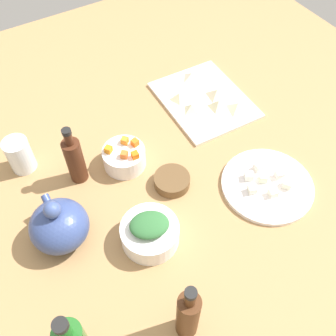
# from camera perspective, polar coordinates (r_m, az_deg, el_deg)

# --- Properties ---
(tabletop) EXTENTS (1.90, 1.90, 0.03)m
(tabletop) POSITION_cam_1_polar(r_m,az_deg,el_deg) (1.09, -0.00, -2.07)
(tabletop) COLOR #A27A4C
(tabletop) RESTS_ON ground
(cutting_board) EXTENTS (0.33, 0.27, 0.01)m
(cutting_board) POSITION_cam_1_polar(r_m,az_deg,el_deg) (1.30, 5.33, 9.95)
(cutting_board) COLOR white
(cutting_board) RESTS_ON tabletop
(plate_tofu) EXTENTS (0.25, 0.25, 0.01)m
(plate_tofu) POSITION_cam_1_polar(r_m,az_deg,el_deg) (1.10, 14.37, -2.47)
(plate_tofu) COLOR white
(plate_tofu) RESTS_ON tabletop
(bowl_greens) EXTENTS (0.14, 0.14, 0.06)m
(bowl_greens) POSITION_cam_1_polar(r_m,az_deg,el_deg) (0.96, -2.66, -9.60)
(bowl_greens) COLOR white
(bowl_greens) RESTS_ON tabletop
(bowl_carrots) EXTENTS (0.12, 0.12, 0.06)m
(bowl_carrots) POSITION_cam_1_polar(r_m,az_deg,el_deg) (1.10, -6.44, 1.56)
(bowl_carrots) COLOR white
(bowl_carrots) RESTS_ON tabletop
(bowl_small_side) EXTENTS (0.10, 0.10, 0.03)m
(bowl_small_side) POSITION_cam_1_polar(r_m,az_deg,el_deg) (1.06, 0.69, -1.84)
(bowl_small_side) COLOR brown
(bowl_small_side) RESTS_ON tabletop
(teapot) EXTENTS (0.16, 0.14, 0.15)m
(teapot) POSITION_cam_1_polar(r_m,az_deg,el_deg) (0.97, -15.71, -8.12)
(teapot) COLOR #34467D
(teapot) RESTS_ON tabletop
(bottle_1) EXTENTS (0.05, 0.05, 0.19)m
(bottle_1) POSITION_cam_1_polar(r_m,az_deg,el_deg) (1.05, -13.54, 1.23)
(bottle_1) COLOR #482414
(bottle_1) RESTS_ON tabletop
(bottle_2) EXTENTS (0.05, 0.05, 0.22)m
(bottle_2) POSITION_cam_1_polar(r_m,az_deg,el_deg) (0.82, 2.95, -20.74)
(bottle_2) COLOR #4B2813
(bottle_2) RESTS_ON tabletop
(drinking_glass_0) EXTENTS (0.07, 0.07, 0.10)m
(drinking_glass_0) POSITION_cam_1_polar(r_m,az_deg,el_deg) (1.14, -20.96, 1.81)
(drinking_glass_0) COLOR white
(drinking_glass_0) RESTS_ON tabletop
(carrot_cube_0) EXTENTS (0.03, 0.03, 0.02)m
(carrot_cube_0) POSITION_cam_1_polar(r_m,az_deg,el_deg) (1.09, -6.38, 4.02)
(carrot_cube_0) COLOR orange
(carrot_cube_0) RESTS_ON bowl_carrots
(carrot_cube_1) EXTENTS (0.03, 0.03, 0.02)m
(carrot_cube_1) POSITION_cam_1_polar(r_m,az_deg,el_deg) (1.06, -6.45, 1.96)
(carrot_cube_1) COLOR orange
(carrot_cube_1) RESTS_ON bowl_carrots
(carrot_cube_2) EXTENTS (0.03, 0.03, 0.02)m
(carrot_cube_2) POSITION_cam_1_polar(r_m,az_deg,el_deg) (1.07, -8.75, 2.71)
(carrot_cube_2) COLOR orange
(carrot_cube_2) RESTS_ON bowl_carrots
(carrot_cube_3) EXTENTS (0.02, 0.02, 0.02)m
(carrot_cube_3) POSITION_cam_1_polar(r_m,az_deg,el_deg) (1.08, -4.88, 3.75)
(carrot_cube_3) COLOR orange
(carrot_cube_3) RESTS_ON bowl_carrots
(carrot_cube_4) EXTENTS (0.02, 0.02, 0.02)m
(carrot_cube_4) POSITION_cam_1_polar(r_m,az_deg,el_deg) (1.05, -4.87, 1.91)
(carrot_cube_4) COLOR orange
(carrot_cube_4) RESTS_ON bowl_carrots
(chopped_greens_mound) EXTENTS (0.10, 0.12, 0.03)m
(chopped_greens_mound) POSITION_cam_1_polar(r_m,az_deg,el_deg) (0.92, -2.77, -8.34)
(chopped_greens_mound) COLOR #306735
(chopped_greens_mound) RESTS_ON bowl_greens
(tofu_cube_0) EXTENTS (0.03, 0.03, 0.02)m
(tofu_cube_0) POSITION_cam_1_polar(r_m,az_deg,el_deg) (1.07, 15.19, -3.52)
(tofu_cube_0) COLOR white
(tofu_cube_0) RESTS_ON plate_tofu
(tofu_cube_1) EXTENTS (0.03, 0.03, 0.02)m
(tofu_cube_1) POSITION_cam_1_polar(r_m,az_deg,el_deg) (1.09, 13.86, -1.41)
(tofu_cube_1) COLOR #E4EECB
(tofu_cube_1) RESTS_ON plate_tofu
(tofu_cube_2) EXTENTS (0.03, 0.03, 0.02)m
(tofu_cube_2) POSITION_cam_1_polar(r_m,az_deg,el_deg) (1.06, 12.26, -3.07)
(tofu_cube_2) COLOR silver
(tofu_cube_2) RESTS_ON plate_tofu
(tofu_cube_3) EXTENTS (0.03, 0.03, 0.02)m
(tofu_cube_3) POSITION_cam_1_polar(r_m,az_deg,el_deg) (1.09, 17.13, -2.31)
(tofu_cube_3) COLOR #EBE8CD
(tofu_cube_3) RESTS_ON plate_tofu
(tofu_cube_4) EXTENTS (0.02, 0.02, 0.02)m
(tofu_cube_4) POSITION_cam_1_polar(r_m,az_deg,el_deg) (1.11, 13.15, 0.13)
(tofu_cube_4) COLOR silver
(tofu_cube_4) RESTS_ON plate_tofu
(tofu_cube_5) EXTENTS (0.03, 0.03, 0.02)m
(tofu_cube_5) POSITION_cam_1_polar(r_m,az_deg,el_deg) (1.11, 16.05, -0.94)
(tofu_cube_5) COLOR white
(tofu_cube_5) RESTS_ON plate_tofu
(tofu_cube_6) EXTENTS (0.03, 0.03, 0.02)m
(tofu_cube_6) POSITION_cam_1_polar(r_m,az_deg,el_deg) (1.08, 11.78, -1.13)
(tofu_cube_6) COLOR white
(tofu_cube_6) RESTS_ON plate_tofu
(dumpling_0) EXTENTS (0.07, 0.07, 0.03)m
(dumpling_0) POSITION_cam_1_polar(r_m,az_deg,el_deg) (1.26, 7.39, 9.25)
(dumpling_0) COLOR beige
(dumpling_0) RESTS_ON cutting_board
(dumpling_1) EXTENTS (0.05, 0.05, 0.03)m
(dumpling_1) POSITION_cam_1_polar(r_m,az_deg,el_deg) (1.24, 3.48, 8.88)
(dumpling_1) COLOR beige
(dumpling_1) RESTS_ON cutting_board
(dumpling_2) EXTENTS (0.08, 0.08, 0.03)m
(dumpling_2) POSITION_cam_1_polar(r_m,az_deg,el_deg) (1.30, 7.19, 10.89)
(dumpling_2) COLOR beige
(dumpling_2) RESTS_ON cutting_board
(dumpling_3) EXTENTS (0.06, 0.06, 0.02)m
(dumpling_3) POSITION_cam_1_polar(r_m,az_deg,el_deg) (1.28, 1.64, 10.46)
(dumpling_3) COLOR beige
(dumpling_3) RESTS_ON cutting_board
(dumpling_4) EXTENTS (0.06, 0.06, 0.02)m
(dumpling_4) POSITION_cam_1_polar(r_m,az_deg,el_deg) (1.36, 3.53, 13.38)
(dumpling_4) COLOR beige
(dumpling_4) RESTS_ON cutting_board
(dumpling_5) EXTENTS (0.08, 0.08, 0.02)m
(dumpling_5) POSITION_cam_1_polar(r_m,az_deg,el_deg) (1.26, 10.20, 8.91)
(dumpling_5) COLOR beige
(dumpling_5) RESTS_ON cutting_board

